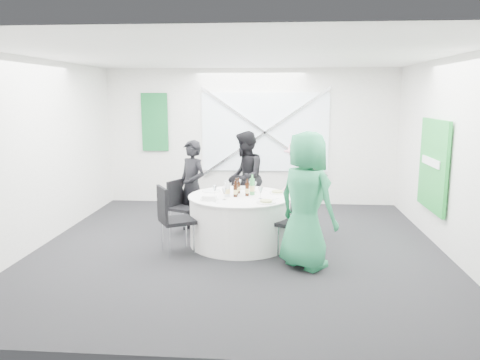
# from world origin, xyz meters

# --- Properties ---
(floor) EXTENTS (6.00, 6.00, 0.00)m
(floor) POSITION_xyz_m (0.00, 0.00, 0.00)
(floor) COLOR black
(floor) RESTS_ON ground
(ceiling) EXTENTS (6.00, 6.00, 0.00)m
(ceiling) POSITION_xyz_m (0.00, 0.00, 2.80)
(ceiling) COLOR white
(ceiling) RESTS_ON wall_back
(wall_back) EXTENTS (6.00, 0.00, 6.00)m
(wall_back) POSITION_xyz_m (0.00, 3.00, 1.40)
(wall_back) COLOR silver
(wall_back) RESTS_ON floor
(wall_front) EXTENTS (6.00, 0.00, 6.00)m
(wall_front) POSITION_xyz_m (0.00, -3.00, 1.40)
(wall_front) COLOR silver
(wall_front) RESTS_ON floor
(wall_left) EXTENTS (0.00, 6.00, 6.00)m
(wall_left) POSITION_xyz_m (-3.00, 0.00, 1.40)
(wall_left) COLOR silver
(wall_left) RESTS_ON floor
(wall_right) EXTENTS (0.00, 6.00, 6.00)m
(wall_right) POSITION_xyz_m (3.00, 0.00, 1.40)
(wall_right) COLOR silver
(wall_right) RESTS_ON floor
(window_panel) EXTENTS (2.60, 0.03, 1.60)m
(window_panel) POSITION_xyz_m (0.30, 2.96, 1.50)
(window_panel) COLOR silver
(window_panel) RESTS_ON wall_back
(window_brace_a) EXTENTS (2.63, 0.05, 1.84)m
(window_brace_a) POSITION_xyz_m (0.30, 2.92, 1.50)
(window_brace_a) COLOR silver
(window_brace_a) RESTS_ON window_panel
(window_brace_b) EXTENTS (2.63, 0.05, 1.84)m
(window_brace_b) POSITION_xyz_m (0.30, 2.92, 1.50)
(window_brace_b) COLOR silver
(window_brace_b) RESTS_ON window_panel
(green_banner) EXTENTS (0.55, 0.04, 1.20)m
(green_banner) POSITION_xyz_m (-2.00, 2.95, 1.70)
(green_banner) COLOR #125B24
(green_banner) RESTS_ON wall_back
(green_sign) EXTENTS (0.05, 1.20, 1.40)m
(green_sign) POSITION_xyz_m (2.94, 0.60, 1.20)
(green_sign) COLOR green
(green_sign) RESTS_ON wall_right
(banquet_table) EXTENTS (1.56, 1.56, 0.76)m
(banquet_table) POSITION_xyz_m (0.00, 0.20, 0.38)
(banquet_table) COLOR white
(banquet_table) RESTS_ON floor
(chair_back) EXTENTS (0.40, 0.41, 0.85)m
(chair_back) POSITION_xyz_m (-0.06, 1.37, 0.49)
(chair_back) COLOR black
(chair_back) RESTS_ON floor
(chair_back_left) EXTENTS (0.54, 0.53, 0.87)m
(chair_back_left) POSITION_xyz_m (-1.03, 0.72, 0.51)
(chair_back_left) COLOR black
(chair_back_left) RESTS_ON floor
(chair_back_right) EXTENTS (0.52, 0.52, 0.83)m
(chair_back_right) POSITION_xyz_m (1.00, 0.85, 0.48)
(chair_back_right) COLOR black
(chair_back_right) RESTS_ON floor
(chair_front_right) EXTENTS (0.60, 0.60, 0.97)m
(chair_front_right) POSITION_xyz_m (0.90, -0.32, 0.57)
(chair_front_right) COLOR black
(chair_front_right) RESTS_ON floor
(chair_front_left) EXTENTS (0.62, 0.61, 0.99)m
(chair_front_left) POSITION_xyz_m (-0.94, -0.33, 0.58)
(chair_front_left) COLOR black
(chair_front_left) RESTS_ON floor
(person_man_back_left) EXTENTS (0.67, 0.63, 1.53)m
(person_man_back_left) POSITION_xyz_m (-0.85, 0.86, 0.77)
(person_man_back_left) COLOR black
(person_man_back_left) RESTS_ON floor
(person_man_back) EXTENTS (0.44, 0.80, 1.64)m
(person_man_back) POSITION_xyz_m (-0.01, 1.43, 0.82)
(person_man_back) COLOR black
(person_man_back) RESTS_ON floor
(person_woman_pink) EXTENTS (1.10, 0.95, 1.57)m
(person_woman_pink) POSITION_xyz_m (0.95, 0.84, 0.78)
(person_woman_pink) COLOR #CB8394
(person_woman_pink) RESTS_ON floor
(person_woman_green) EXTENTS (1.04, 1.03, 1.81)m
(person_woman_green) POSITION_xyz_m (0.94, -0.69, 0.91)
(person_woman_green) COLOR #238351
(person_woman_green) RESTS_ON floor
(plate_back) EXTENTS (0.30, 0.30, 0.01)m
(plate_back) POSITION_xyz_m (0.06, 0.77, 0.77)
(plate_back) COLOR white
(plate_back) RESTS_ON banquet_table
(plate_back_left) EXTENTS (0.29, 0.29, 0.01)m
(plate_back_left) POSITION_xyz_m (-0.47, 0.47, 0.77)
(plate_back_left) COLOR white
(plate_back_left) RESTS_ON banquet_table
(plate_back_right) EXTENTS (0.26, 0.26, 0.04)m
(plate_back_right) POSITION_xyz_m (0.56, 0.41, 0.78)
(plate_back_right) COLOR white
(plate_back_right) RESTS_ON banquet_table
(plate_front_right) EXTENTS (0.27, 0.27, 0.04)m
(plate_front_right) POSITION_xyz_m (0.41, -0.25, 0.78)
(plate_front_right) COLOR white
(plate_front_right) RESTS_ON banquet_table
(plate_front_left) EXTENTS (0.26, 0.26, 0.01)m
(plate_front_left) POSITION_xyz_m (-0.43, -0.11, 0.77)
(plate_front_left) COLOR white
(plate_front_left) RESTS_ON banquet_table
(napkin) EXTENTS (0.20, 0.14, 0.05)m
(napkin) POSITION_xyz_m (-0.42, -0.15, 0.80)
(napkin) COLOR white
(napkin) RESTS_ON plate_front_left
(beer_bottle_a) EXTENTS (0.06, 0.06, 0.27)m
(beer_bottle_a) POSITION_xyz_m (-0.06, 0.21, 0.86)
(beer_bottle_a) COLOR #331509
(beer_bottle_a) RESTS_ON banquet_table
(beer_bottle_b) EXTENTS (0.06, 0.06, 0.24)m
(beer_bottle_b) POSITION_xyz_m (-0.04, 0.36, 0.85)
(beer_bottle_b) COLOR #331509
(beer_bottle_b) RESTS_ON banquet_table
(beer_bottle_c) EXTENTS (0.06, 0.06, 0.26)m
(beer_bottle_c) POSITION_xyz_m (0.11, 0.18, 0.86)
(beer_bottle_c) COLOR #331509
(beer_bottle_c) RESTS_ON banquet_table
(beer_bottle_d) EXTENTS (0.06, 0.06, 0.25)m
(beer_bottle_d) POSITION_xyz_m (-0.06, 0.10, 0.85)
(beer_bottle_d) COLOR #331509
(beer_bottle_d) RESTS_ON banquet_table
(green_water_bottle) EXTENTS (0.08, 0.08, 0.31)m
(green_water_bottle) POSITION_xyz_m (0.18, 0.27, 0.88)
(green_water_bottle) COLOR green
(green_water_bottle) RESTS_ON banquet_table
(clear_water_bottle) EXTENTS (0.08, 0.08, 0.27)m
(clear_water_bottle) POSITION_xyz_m (-0.18, 0.11, 0.86)
(clear_water_bottle) COLOR silver
(clear_water_bottle) RESTS_ON banquet_table
(wine_glass_a) EXTENTS (0.07, 0.07, 0.17)m
(wine_glass_a) POSITION_xyz_m (0.32, 0.01, 0.88)
(wine_glass_a) COLOR white
(wine_glass_a) RESTS_ON banquet_table
(wine_glass_b) EXTENTS (0.07, 0.07, 0.17)m
(wine_glass_b) POSITION_xyz_m (0.15, 0.51, 0.88)
(wine_glass_b) COLOR white
(wine_glass_b) RESTS_ON banquet_table
(wine_glass_c) EXTENTS (0.07, 0.07, 0.17)m
(wine_glass_c) POSITION_xyz_m (-0.04, 0.61, 0.88)
(wine_glass_c) COLOR white
(wine_glass_c) RESTS_ON banquet_table
(wine_glass_d) EXTENTS (0.07, 0.07, 0.17)m
(wine_glass_d) POSITION_xyz_m (0.21, 0.47, 0.88)
(wine_glass_d) COLOR white
(wine_glass_d) RESTS_ON banquet_table
(wine_glass_e) EXTENTS (0.07, 0.07, 0.17)m
(wine_glass_e) POSITION_xyz_m (-0.37, 0.10, 0.88)
(wine_glass_e) COLOR white
(wine_glass_e) RESTS_ON banquet_table
(wine_glass_f) EXTENTS (0.07, 0.07, 0.17)m
(wine_glass_f) POSITION_xyz_m (-0.24, 0.51, 0.88)
(wine_glass_f) COLOR white
(wine_glass_f) RESTS_ON banquet_table
(wine_glass_g) EXTENTS (0.07, 0.07, 0.17)m
(wine_glass_g) POSITION_xyz_m (-0.21, -0.10, 0.88)
(wine_glass_g) COLOR white
(wine_glass_g) RESTS_ON banquet_table
(fork_a) EXTENTS (0.10, 0.13, 0.01)m
(fork_a) POSITION_xyz_m (0.35, -0.26, 0.76)
(fork_a) COLOR silver
(fork_a) RESTS_ON banquet_table
(knife_a) EXTENTS (0.11, 0.13, 0.01)m
(knife_a) POSITION_xyz_m (0.53, -0.02, 0.76)
(knife_a) COLOR silver
(knife_a) RESTS_ON banquet_table
(fork_b) EXTENTS (0.11, 0.12, 0.01)m
(fork_b) POSITION_xyz_m (-0.52, -0.05, 0.76)
(fork_b) COLOR silver
(fork_b) RESTS_ON banquet_table
(knife_b) EXTENTS (0.11, 0.12, 0.01)m
(knife_b) POSITION_xyz_m (-0.29, -0.30, 0.76)
(knife_b) COLOR silver
(knife_b) RESTS_ON banquet_table
(fork_c) EXTENTS (0.09, 0.13, 0.01)m
(fork_c) POSITION_xyz_m (0.55, 0.36, 0.76)
(fork_c) COLOR silver
(fork_c) RESTS_ON banquet_table
(knife_c) EXTENTS (0.10, 0.13, 0.01)m
(knife_c) POSITION_xyz_m (0.35, 0.66, 0.76)
(knife_c) COLOR silver
(knife_c) RESTS_ON banquet_table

